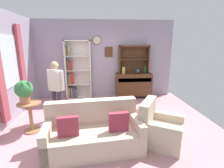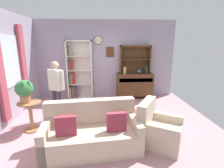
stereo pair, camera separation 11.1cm
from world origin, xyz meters
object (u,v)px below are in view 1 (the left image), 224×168
(bottle_wine, at_px, (145,70))
(couch_floral, at_px, (94,133))
(plant_stand, at_px, (30,114))
(bookshelf, at_px, (76,72))
(vase_tall, at_px, (124,70))
(potted_plant_large, at_px, (24,90))
(vase_round, at_px, (138,71))
(book_stack, at_px, (107,113))
(sideboard, at_px, (133,84))
(sideboard_hutch, at_px, (134,55))
(coffee_table, at_px, (105,116))
(person_reading, at_px, (56,87))
(armchair_floral, at_px, (159,130))

(bottle_wine, xyz_separation_m, couch_floral, (-1.80, -2.92, -0.75))
(plant_stand, bearing_deg, bookshelf, 71.50)
(vase_tall, relative_size, potted_plant_large, 0.48)
(bookshelf, xyz_separation_m, vase_round, (2.22, -0.15, 0.02))
(book_stack, bearing_deg, bookshelf, 111.46)
(vase_tall, distance_m, book_stack, 2.48)
(plant_stand, bearing_deg, sideboard, 37.95)
(sideboard_hutch, xyz_separation_m, couch_floral, (-1.41, -3.12, -1.25))
(vase_round, relative_size, coffee_table, 0.21)
(coffee_table, bearing_deg, plant_stand, 177.62)
(vase_round, distance_m, potted_plant_large, 3.76)
(sideboard, xyz_separation_m, person_reading, (-2.38, -1.68, 0.40))
(vase_tall, distance_m, coffee_table, 2.45)
(bookshelf, height_order, potted_plant_large, bookshelf)
(vase_tall, relative_size, plant_stand, 0.35)
(sideboard, xyz_separation_m, potted_plant_large, (-2.92, -2.27, 0.49))
(sideboard_hutch, bearing_deg, coffee_table, -115.72)
(bottle_wine, bearing_deg, coffee_table, -125.03)
(sideboard_hutch, distance_m, vase_tall, 0.67)
(couch_floral, relative_size, book_stack, 9.41)
(sideboard, distance_m, armchair_floral, 2.95)
(vase_round, relative_size, bottle_wine, 0.61)
(book_stack, bearing_deg, couch_floral, -114.37)
(sideboard, xyz_separation_m, sideboard_hutch, (0.00, 0.11, 1.05))
(bottle_wine, xyz_separation_m, armchair_floral, (-0.47, -2.85, -0.77))
(bookshelf, bearing_deg, plant_stand, -108.50)
(vase_tall, xyz_separation_m, coffee_table, (-0.77, -2.22, -0.69))
(plant_stand, relative_size, person_reading, 0.45)
(sideboard_hutch, distance_m, book_stack, 2.94)
(sideboard_hutch, relative_size, coffee_table, 1.38)
(vase_tall, distance_m, armchair_floral, 2.98)
(couch_floral, height_order, book_stack, couch_floral)
(potted_plant_large, distance_m, person_reading, 0.81)
(potted_plant_large, relative_size, book_stack, 2.60)
(couch_floral, distance_m, potted_plant_large, 1.81)
(armchair_floral, relative_size, book_stack, 5.26)
(armchair_floral, height_order, person_reading, person_reading)
(book_stack, bearing_deg, sideboard, 64.67)
(sideboard, bearing_deg, bottle_wine, -12.89)
(vase_tall, relative_size, person_reading, 0.16)
(potted_plant_large, bearing_deg, plant_stand, 36.92)
(sideboard_hutch, relative_size, bottle_wine, 3.97)
(sideboard, bearing_deg, coffee_table, -116.77)
(sideboard_hutch, distance_m, person_reading, 3.05)
(bookshelf, xyz_separation_m, bottle_wine, (2.48, -0.17, 0.08))
(vase_round, bearing_deg, armchair_floral, -94.23)
(book_stack, bearing_deg, armchair_floral, -28.75)
(vase_round, bearing_deg, bottle_wine, -4.95)
(bookshelf, distance_m, sideboard, 2.14)
(couch_floral, relative_size, plant_stand, 2.69)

